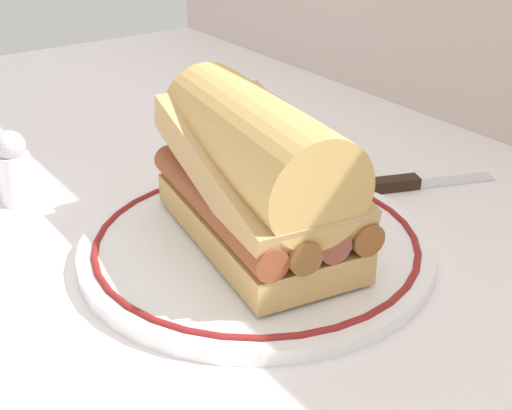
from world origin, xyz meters
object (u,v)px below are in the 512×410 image
object	(u,v)px
plate	(256,245)
sausage_sandwich	(256,172)
salt_shaker	(14,168)
butter_knife	(418,182)

from	to	relation	value
plate	sausage_sandwich	world-z (taller)	sausage_sandwich
salt_shaker	sausage_sandwich	bearing A→B (deg)	31.91
salt_shaker	butter_knife	xyz separation A→B (m)	(0.20, 0.34, -0.03)
butter_knife	sausage_sandwich	bearing A→B (deg)	-86.46
plate	butter_knife	world-z (taller)	plate
plate	sausage_sandwich	distance (m)	0.07
plate	butter_knife	size ratio (longest dim) A/B	2.16
sausage_sandwich	butter_knife	world-z (taller)	sausage_sandwich
salt_shaker	butter_knife	world-z (taller)	salt_shaker
plate	salt_shaker	bearing A→B (deg)	-148.09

